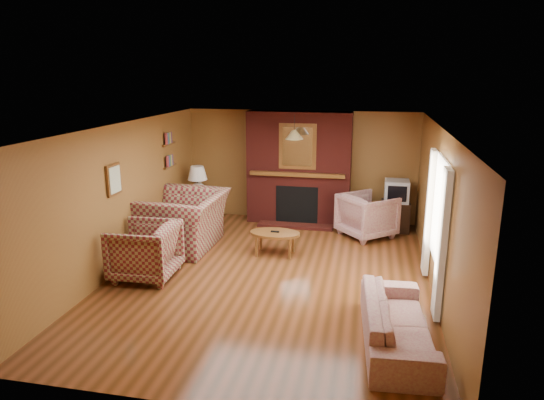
% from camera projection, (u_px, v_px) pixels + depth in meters
% --- Properties ---
extents(floor, '(6.50, 6.50, 0.00)m').
position_uv_depth(floor, '(271.00, 276.00, 7.85)').
color(floor, '#4B2910').
rests_on(floor, ground).
extents(ceiling, '(6.50, 6.50, 0.00)m').
position_uv_depth(ceiling, '(270.00, 127.00, 7.23)').
color(ceiling, silver).
rests_on(ceiling, wall_back).
extents(wall_back, '(6.50, 0.00, 6.50)m').
position_uv_depth(wall_back, '(301.00, 166.00, 10.62)').
color(wall_back, brown).
rests_on(wall_back, floor).
extents(wall_front, '(6.50, 0.00, 6.50)m').
position_uv_depth(wall_front, '(199.00, 296.00, 4.46)').
color(wall_front, brown).
rests_on(wall_front, floor).
extents(wall_left, '(0.00, 6.50, 6.50)m').
position_uv_depth(wall_left, '(123.00, 196.00, 8.02)').
color(wall_left, brown).
rests_on(wall_left, floor).
extents(wall_right, '(0.00, 6.50, 6.50)m').
position_uv_depth(wall_right, '(438.00, 213.00, 7.05)').
color(wall_right, brown).
rests_on(wall_right, floor).
extents(fireplace, '(2.20, 0.82, 2.40)m').
position_uv_depth(fireplace, '(299.00, 169.00, 10.37)').
color(fireplace, '#531712').
rests_on(fireplace, floor).
extents(window_right, '(0.10, 1.85, 2.00)m').
position_uv_depth(window_right, '(436.00, 222.00, 6.89)').
color(window_right, beige).
rests_on(window_right, wall_right).
extents(bookshelf, '(0.09, 0.55, 0.71)m').
position_uv_depth(bookshelf, '(171.00, 151.00, 9.69)').
color(bookshelf, brown).
rests_on(bookshelf, wall_left).
extents(botanical_print, '(0.05, 0.40, 0.50)m').
position_uv_depth(botanical_print, '(114.00, 180.00, 7.64)').
color(botanical_print, brown).
rests_on(botanical_print, wall_left).
extents(pendant_light, '(0.36, 0.36, 0.48)m').
position_uv_depth(pendant_light, '(294.00, 135.00, 9.51)').
color(pendant_light, black).
rests_on(pendant_light, ceiling).
extents(plaid_loveseat, '(1.42, 1.61, 1.03)m').
position_uv_depth(plaid_loveseat, '(184.00, 221.00, 9.00)').
color(plaid_loveseat, maroon).
rests_on(plaid_loveseat, floor).
extents(plaid_armchair, '(1.01, 0.99, 0.89)m').
position_uv_depth(plaid_armchair, '(145.00, 251.00, 7.69)').
color(plaid_armchair, maroon).
rests_on(plaid_armchair, floor).
extents(floral_sofa, '(0.90, 2.00, 0.57)m').
position_uv_depth(floral_sofa, '(397.00, 322.00, 5.82)').
color(floral_sofa, '#B3A88B').
rests_on(floral_sofa, floor).
extents(floral_armchair, '(1.33, 1.32, 0.87)m').
position_uv_depth(floral_armchair, '(367.00, 215.00, 9.62)').
color(floral_armchair, '#B3A88B').
rests_on(floral_armchair, floor).
extents(coffee_table, '(0.90, 0.56, 0.44)m').
position_uv_depth(coffee_table, '(275.00, 235.00, 8.68)').
color(coffee_table, brown).
rests_on(coffee_table, floor).
extents(side_table, '(0.44, 0.44, 0.57)m').
position_uv_depth(side_table, '(199.00, 210.00, 10.50)').
color(side_table, brown).
rests_on(side_table, floor).
extents(table_lamp, '(0.42, 0.42, 0.69)m').
position_uv_depth(table_lamp, '(198.00, 180.00, 10.33)').
color(table_lamp, silver).
rests_on(table_lamp, side_table).
extents(tv_stand, '(0.58, 0.53, 0.62)m').
position_uv_depth(tv_stand, '(395.00, 216.00, 10.02)').
color(tv_stand, black).
rests_on(tv_stand, floor).
extents(crt_tv, '(0.49, 0.49, 0.45)m').
position_uv_depth(crt_tv, '(397.00, 191.00, 9.88)').
color(crt_tv, '#B1B4B9').
rests_on(crt_tv, tv_stand).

